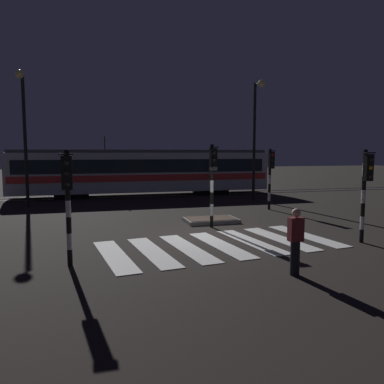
{
  "coord_description": "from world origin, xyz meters",
  "views": [
    {
      "loc": [
        -4.28,
        -13.56,
        3.12
      ],
      "look_at": [
        0.07,
        2.14,
        1.4
      ],
      "focal_mm": 35.87,
      "sensor_mm": 36.0,
      "label": 1
    }
  ],
  "objects_px": {
    "street_lamp_trackside_right": "(256,126)",
    "pedestrian_waiting_at_kerb": "(295,241)",
    "traffic_light_corner_far_right": "(271,170)",
    "traffic_light_median_centre": "(213,173)",
    "tram": "(144,171)",
    "traffic_light_corner_near_left": "(67,191)",
    "street_lamp_trackside_left": "(24,123)",
    "traffic_light_corner_near_right": "(366,182)"
  },
  "relations": [
    {
      "from": "traffic_light_corner_near_left",
      "to": "street_lamp_trackside_left",
      "type": "height_order",
      "value": "street_lamp_trackside_left"
    },
    {
      "from": "street_lamp_trackside_right",
      "to": "pedestrian_waiting_at_kerb",
      "type": "xyz_separation_m",
      "value": [
        -5.38,
        -14.04,
        -3.83
      ]
    },
    {
      "from": "tram",
      "to": "pedestrian_waiting_at_kerb",
      "type": "relative_size",
      "value": 10.58
    },
    {
      "from": "pedestrian_waiting_at_kerb",
      "to": "street_lamp_trackside_left",
      "type": "bearing_deg",
      "value": 119.76
    },
    {
      "from": "street_lamp_trackside_right",
      "to": "traffic_light_median_centre",
      "type": "bearing_deg",
      "value": -125.31
    },
    {
      "from": "traffic_light_median_centre",
      "to": "traffic_light_corner_far_right",
      "type": "relative_size",
      "value": 1.04
    },
    {
      "from": "traffic_light_corner_near_right",
      "to": "traffic_light_corner_near_left",
      "type": "distance_m",
      "value": 9.58
    },
    {
      "from": "traffic_light_median_centre",
      "to": "pedestrian_waiting_at_kerb",
      "type": "xyz_separation_m",
      "value": [
        0.08,
        -6.33,
        -1.38
      ]
    },
    {
      "from": "street_lamp_trackside_left",
      "to": "tram",
      "type": "height_order",
      "value": "street_lamp_trackside_left"
    },
    {
      "from": "traffic_light_corner_near_right",
      "to": "traffic_light_corner_near_left",
      "type": "relative_size",
      "value": 1.01
    },
    {
      "from": "traffic_light_median_centre",
      "to": "pedestrian_waiting_at_kerb",
      "type": "distance_m",
      "value": 6.48
    },
    {
      "from": "traffic_light_corner_far_right",
      "to": "pedestrian_waiting_at_kerb",
      "type": "xyz_separation_m",
      "value": [
        -4.48,
        -10.19,
        -1.28
      ]
    },
    {
      "from": "traffic_light_corner_far_right",
      "to": "street_lamp_trackside_right",
      "type": "height_order",
      "value": "street_lamp_trackside_right"
    },
    {
      "from": "traffic_light_corner_near_right",
      "to": "traffic_light_corner_near_left",
      "type": "xyz_separation_m",
      "value": [
        -9.58,
        -0.14,
        -0.02
      ]
    },
    {
      "from": "traffic_light_corner_far_right",
      "to": "tram",
      "type": "height_order",
      "value": "tram"
    },
    {
      "from": "traffic_light_corner_near_left",
      "to": "street_lamp_trackside_left",
      "type": "relative_size",
      "value": 0.43
    },
    {
      "from": "street_lamp_trackside_left",
      "to": "tram",
      "type": "relative_size",
      "value": 0.41
    },
    {
      "from": "pedestrian_waiting_at_kerb",
      "to": "tram",
      "type": "bearing_deg",
      "value": 93.24
    },
    {
      "from": "traffic_light_corner_near_left",
      "to": "tram",
      "type": "bearing_deg",
      "value": 74.71
    },
    {
      "from": "traffic_light_corner_near_right",
      "to": "traffic_light_corner_far_right",
      "type": "bearing_deg",
      "value": 86.9
    },
    {
      "from": "traffic_light_corner_near_right",
      "to": "traffic_light_corner_far_right",
      "type": "height_order",
      "value": "traffic_light_corner_far_right"
    },
    {
      "from": "street_lamp_trackside_left",
      "to": "street_lamp_trackside_right",
      "type": "height_order",
      "value": "street_lamp_trackside_right"
    },
    {
      "from": "traffic_light_corner_far_right",
      "to": "pedestrian_waiting_at_kerb",
      "type": "bearing_deg",
      "value": -113.75
    },
    {
      "from": "traffic_light_median_centre",
      "to": "tram",
      "type": "xyz_separation_m",
      "value": [
        -0.98,
        12.3,
        -0.5
      ]
    },
    {
      "from": "traffic_light_corner_far_right",
      "to": "tram",
      "type": "xyz_separation_m",
      "value": [
        -5.54,
        8.44,
        -0.41
      ]
    },
    {
      "from": "street_lamp_trackside_right",
      "to": "tram",
      "type": "xyz_separation_m",
      "value": [
        -6.43,
        4.59,
        -2.95
      ]
    },
    {
      "from": "traffic_light_corner_near_right",
      "to": "street_lamp_trackside_right",
      "type": "xyz_separation_m",
      "value": [
        1.32,
        11.61,
        2.6
      ]
    },
    {
      "from": "tram",
      "to": "pedestrian_waiting_at_kerb",
      "type": "bearing_deg",
      "value": -86.76
    },
    {
      "from": "traffic_light_corner_near_left",
      "to": "traffic_light_median_centre",
      "type": "bearing_deg",
      "value": 36.64
    },
    {
      "from": "traffic_light_corner_near_left",
      "to": "traffic_light_corner_far_right",
      "type": "bearing_deg",
      "value": 38.32
    },
    {
      "from": "street_lamp_trackside_right",
      "to": "street_lamp_trackside_left",
      "type": "bearing_deg",
      "value": 178.55
    },
    {
      "from": "street_lamp_trackside_right",
      "to": "pedestrian_waiting_at_kerb",
      "type": "height_order",
      "value": "street_lamp_trackside_right"
    },
    {
      "from": "traffic_light_median_centre",
      "to": "pedestrian_waiting_at_kerb",
      "type": "height_order",
      "value": "traffic_light_median_centre"
    },
    {
      "from": "street_lamp_trackside_left",
      "to": "street_lamp_trackside_right",
      "type": "bearing_deg",
      "value": -1.45
    },
    {
      "from": "street_lamp_trackside_right",
      "to": "tram",
      "type": "bearing_deg",
      "value": 144.51
    },
    {
      "from": "traffic_light_corner_near_left",
      "to": "pedestrian_waiting_at_kerb",
      "type": "distance_m",
      "value": 6.1
    },
    {
      "from": "traffic_light_median_centre",
      "to": "tram",
      "type": "bearing_deg",
      "value": 94.53
    },
    {
      "from": "traffic_light_median_centre",
      "to": "pedestrian_waiting_at_kerb",
      "type": "relative_size",
      "value": 2.0
    },
    {
      "from": "traffic_light_corner_near_right",
      "to": "pedestrian_waiting_at_kerb",
      "type": "bearing_deg",
      "value": -149.14
    },
    {
      "from": "street_lamp_trackside_left",
      "to": "street_lamp_trackside_right",
      "type": "relative_size",
      "value": 0.99
    },
    {
      "from": "traffic_light_median_centre",
      "to": "traffic_light_corner_near_left",
      "type": "height_order",
      "value": "traffic_light_median_centre"
    },
    {
      "from": "traffic_light_median_centre",
      "to": "traffic_light_corner_near_left",
      "type": "bearing_deg",
      "value": -143.36
    }
  ]
}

